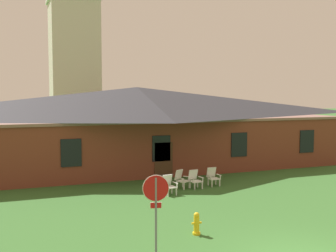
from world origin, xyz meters
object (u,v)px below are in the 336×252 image
at_px(stop_sign, 156,199).
at_px(fire_hydrant, 197,224).
at_px(lawn_chair_left_end, 195,179).
at_px(lawn_chair_by_porch, 169,184).
at_px(lawn_chair_near_door, 181,179).
at_px(lawn_chair_middle, 213,176).

xyz_separation_m(stop_sign, fire_hydrant, (1.98, 1.44, -1.40)).
xyz_separation_m(lawn_chair_left_end, fire_hydrant, (-2.85, -6.54, -0.12)).
height_order(lawn_chair_by_porch, lawn_chair_near_door, same).
height_order(lawn_chair_near_door, lawn_chair_left_end, same).
relative_size(lawn_chair_left_end, fire_hydrant, 1.21).
bearing_deg(lawn_chair_by_porch, lawn_chair_left_end, 24.07).
bearing_deg(lawn_chair_near_door, stop_sign, -116.93).
bearing_deg(lawn_chair_left_end, lawn_chair_by_porch, -155.93).
bearing_deg(lawn_chair_by_porch, lawn_chair_near_door, 43.83).
bearing_deg(lawn_chair_near_door, lawn_chair_left_end, -23.64).
xyz_separation_m(lawn_chair_near_door, fire_hydrant, (-2.21, -6.82, -0.12)).
bearing_deg(fire_hydrant, lawn_chair_near_door, 72.04).
distance_m(lawn_chair_by_porch, lawn_chair_left_end, 1.91).
distance_m(lawn_chair_left_end, lawn_chair_middle, 1.22).
distance_m(lawn_chair_near_door, lawn_chair_left_end, 0.70).
bearing_deg(lawn_chair_middle, lawn_chair_by_porch, -159.86).
xyz_separation_m(stop_sign, lawn_chair_middle, (6.02, 8.27, -1.28)).
bearing_deg(lawn_chair_near_door, lawn_chair_middle, 0.50).
height_order(stop_sign, lawn_chair_near_door, stop_sign).
bearing_deg(fire_hydrant, stop_sign, -144.07).
bearing_deg(stop_sign, lawn_chair_middle, 53.95).
height_order(lawn_chair_near_door, fire_hydrant, lawn_chair_near_door).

